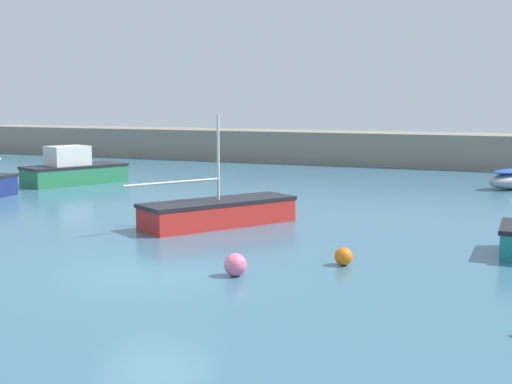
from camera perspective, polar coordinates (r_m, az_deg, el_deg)
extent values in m
cube|color=#38667F|center=(16.93, -8.04, -6.74)|extent=(120.00, 120.00, 0.20)
cube|color=gray|center=(44.43, 11.81, 3.38)|extent=(64.12, 3.87, 1.98)
cube|color=#287A4C|center=(35.09, -14.28, 1.28)|extent=(3.73, 5.09, 0.79)
cube|color=black|center=(35.05, -14.31, 2.02)|extent=(3.80, 5.19, 0.12)
cube|color=silver|center=(34.84, -14.84, 2.73)|extent=(2.00, 2.21, 1.03)
cube|color=red|center=(22.85, -3.01, -1.81)|extent=(3.97, 5.13, 0.71)
cube|color=black|center=(22.79, -3.02, -0.78)|extent=(4.05, 5.23, 0.12)
cylinder|color=silver|center=(22.63, -3.04, 2.63)|extent=(0.09, 0.09, 2.84)
cylinder|color=silver|center=(21.86, -6.67, 0.77)|extent=(1.78, 2.84, 0.07)
sphere|color=#EA668C|center=(16.39, -1.67, -5.84)|extent=(0.53, 0.53, 0.53)
sphere|color=orange|center=(17.55, 7.01, -5.14)|extent=(0.44, 0.44, 0.44)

